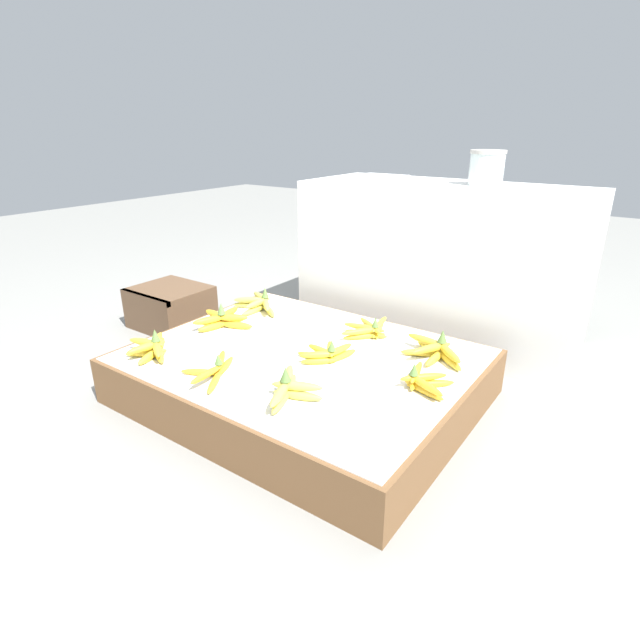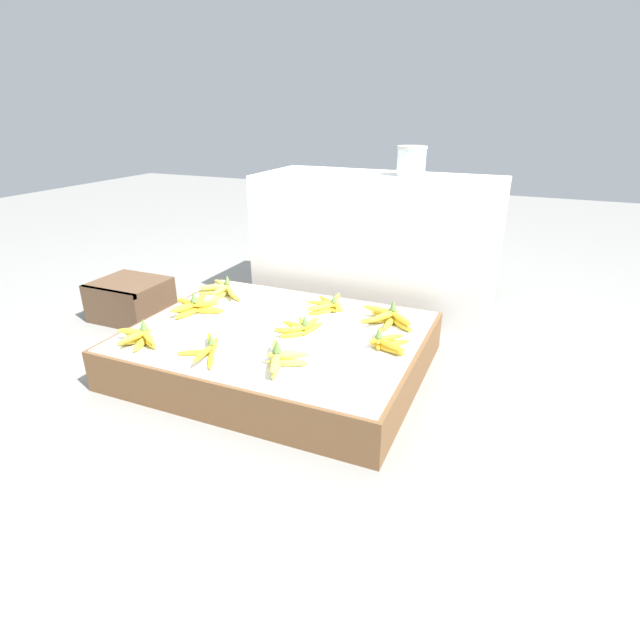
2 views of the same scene
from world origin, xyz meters
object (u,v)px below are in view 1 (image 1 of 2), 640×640
object	(u,v)px
banana_bunch_back_midright	(370,329)
banana_bunch_middle_left	(223,319)
banana_bunch_middle_right	(422,380)
foam_tray_white	(381,177)
glass_jar	(487,168)
wooden_crate	(171,307)
banana_bunch_front_midleft	(214,370)
banana_bunch_front_midright	(289,388)
banana_bunch_middle_midright	(327,353)
banana_bunch_front_left	(153,348)
banana_bunch_back_left	(259,303)
banana_bunch_back_right	(436,351)

from	to	relation	value
banana_bunch_back_midright	banana_bunch_middle_left	bearing A→B (deg)	-153.67
banana_bunch_middle_right	foam_tray_white	xyz separation A→B (m)	(-0.64, 0.86, 0.50)
banana_bunch_middle_right	banana_bunch_back_midright	distance (m)	0.43
glass_jar	foam_tray_white	bearing A→B (deg)	-177.94
wooden_crate	banana_bunch_front_midleft	world-z (taller)	banana_bunch_front_midleft
banana_bunch_front_midright	banana_bunch_middle_right	size ratio (longest dim) A/B	1.34
banana_bunch_middle_midright	banana_bunch_back_midright	world-z (taller)	banana_bunch_middle_midright
banana_bunch_front_left	banana_bunch_back_left	world-z (taller)	same
banana_bunch_front_left	banana_bunch_back_midright	bearing A→B (deg)	48.22
wooden_crate	banana_bunch_front_midright	world-z (taller)	banana_bunch_front_midright
banana_bunch_front_midright	banana_bunch_back_midright	xyz separation A→B (m)	(-0.04, 0.55, -0.01)
banana_bunch_middle_midright	foam_tray_white	xyz separation A→B (m)	(-0.29, 0.87, 0.50)
banana_bunch_front_midleft	banana_bunch_back_midright	size ratio (longest dim) A/B	0.95
banana_bunch_front_midright	banana_bunch_back_left	world-z (taller)	banana_bunch_front_midright
wooden_crate	banana_bunch_back_midright	distance (m)	1.06
banana_bunch_middle_right	banana_bunch_front_midleft	bearing A→B (deg)	-151.27
banana_bunch_middle_midright	wooden_crate	bearing A→B (deg)	171.02
banana_bunch_front_left	wooden_crate	bearing A→B (deg)	137.02
wooden_crate	banana_bunch_middle_left	size ratio (longest dim) A/B	1.42
banana_bunch_middle_right	foam_tray_white	bearing A→B (deg)	126.64
banana_bunch_front_left	banana_bunch_front_midleft	distance (m)	0.29
banana_bunch_middle_left	wooden_crate	bearing A→B (deg)	163.58
banana_bunch_front_left	banana_bunch_middle_left	distance (m)	0.33
banana_bunch_back_midright	banana_bunch_back_right	bearing A→B (deg)	-8.20
banana_bunch_back_midright	banana_bunch_front_midleft	bearing A→B (deg)	-112.28
banana_bunch_front_left	banana_bunch_front_midright	xyz separation A→B (m)	(0.57, 0.05, 0.00)
banana_bunch_front_midleft	banana_bunch_back_left	bearing A→B (deg)	118.69
banana_bunch_back_left	banana_bunch_back_right	world-z (taller)	banana_bunch_back_right
banana_bunch_back_midright	glass_jar	size ratio (longest dim) A/B	1.75
banana_bunch_front_left	glass_jar	xyz separation A→B (m)	(0.71, 1.21, 0.56)
banana_bunch_middle_midright	glass_jar	bearing A→B (deg)	77.91
banana_bunch_middle_midright	glass_jar	size ratio (longest dim) A/B	1.35
banana_bunch_front_left	banana_bunch_middle_right	world-z (taller)	banana_bunch_front_left
banana_bunch_front_midleft	banana_bunch_front_midright	world-z (taller)	banana_bunch_front_midright
wooden_crate	banana_bunch_front_left	xyz separation A→B (m)	(0.52, -0.49, 0.10)
foam_tray_white	banana_bunch_middle_right	bearing A→B (deg)	-53.36
banana_bunch_front_midright	foam_tray_white	bearing A→B (deg)	106.87
wooden_crate	banana_bunch_front_left	distance (m)	0.72
glass_jar	banana_bunch_middle_left	bearing A→B (deg)	-128.87
banana_bunch_front_midright	wooden_crate	bearing A→B (deg)	158.04
banana_bunch_back_left	banana_bunch_front_midright	bearing A→B (deg)	-41.58
banana_bunch_back_left	banana_bunch_front_midleft	bearing A→B (deg)	-61.31
banana_bunch_middle_right	wooden_crate	bearing A→B (deg)	173.47
wooden_crate	banana_bunch_back_midright	bearing A→B (deg)	5.73
banana_bunch_front_midright	foam_tray_white	distance (m)	1.30
wooden_crate	banana_bunch_back_midright	xyz separation A→B (m)	(1.05, 0.11, 0.10)
banana_bunch_back_right	glass_jar	xyz separation A→B (m)	(-0.11, 0.66, 0.56)
banana_bunch_front_left	banana_bunch_middle_right	size ratio (longest dim) A/B	1.18
wooden_crate	banana_bunch_front_midright	bearing A→B (deg)	-21.96
banana_bunch_back_midright	foam_tray_white	xyz separation A→B (m)	(-0.31, 0.60, 0.50)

